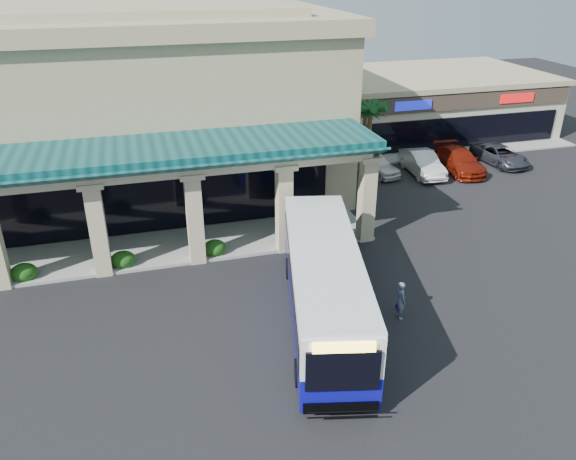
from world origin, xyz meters
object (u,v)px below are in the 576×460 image
object	(u,v)px
transit_bus	(324,286)
car_white	(422,163)
car_silver	(376,165)
car_red	(459,160)
car_gray	(500,155)
pedestrian	(401,300)

from	to	relation	value
transit_bus	car_white	bearing A→B (deg)	63.31
car_silver	car_white	size ratio (longest dim) A/B	0.85
car_white	car_red	size ratio (longest dim) A/B	0.90
car_silver	car_gray	bearing A→B (deg)	-17.98
transit_bus	car_silver	xyz separation A→B (m)	(9.31, 15.73, -0.97)
pedestrian	car_silver	size ratio (longest dim) A/B	0.41
car_red	car_gray	bearing A→B (deg)	14.02
transit_bus	pedestrian	bearing A→B (deg)	1.25
car_gray	car_white	bearing A→B (deg)	178.33
transit_bus	car_white	xyz separation A→B (m)	(12.43, 14.87, -0.87)
car_white	transit_bus	bearing A→B (deg)	-125.95
transit_bus	car_gray	distance (m)	24.41
car_red	car_gray	xyz separation A→B (m)	(3.71, 0.51, -0.11)
transit_bus	car_gray	size ratio (longest dim) A/B	2.49
pedestrian	car_silver	distance (m)	17.51
transit_bus	car_silver	bearing A→B (deg)	72.59
car_silver	car_red	distance (m)	6.06
car_white	car_gray	xyz separation A→B (m)	(6.57, 0.41, -0.13)
car_red	car_gray	distance (m)	3.75
car_gray	car_silver	bearing A→B (deg)	172.07
pedestrian	car_silver	bearing A→B (deg)	-16.99
transit_bus	car_red	xyz separation A→B (m)	(15.29, 14.77, -0.89)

